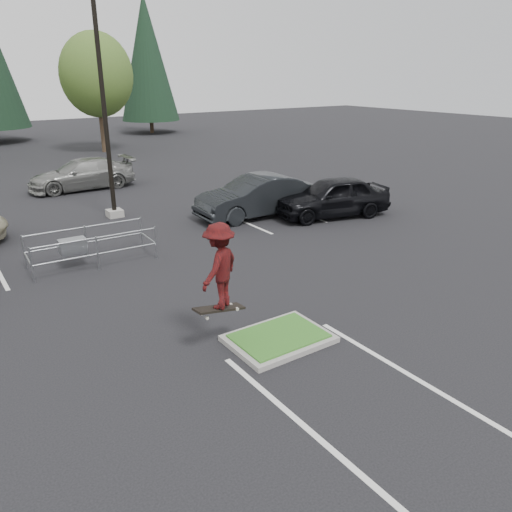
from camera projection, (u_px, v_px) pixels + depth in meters
ground at (279, 341)px, 11.12m from camera, size 120.00×120.00×0.00m
grass_median at (279, 338)px, 11.10m from camera, size 2.20×1.60×0.16m
stall_lines at (124, 271)px, 15.07m from camera, size 22.62×17.60×0.01m
light_pole at (103, 102)px, 19.09m from camera, size 0.70×0.60×10.12m
decid_c at (97, 78)px, 35.56m from camera, size 5.12×5.12×8.38m
conif_c at (147, 58)px, 46.73m from camera, size 5.50×5.50×12.50m
cart_corral at (77, 245)px, 15.21m from camera, size 3.80×1.48×1.06m
skateboarder at (218, 267)px, 10.24m from camera, size 1.37×1.20×2.03m
car_r_charc at (256, 196)px, 20.49m from camera, size 5.14×1.93×1.67m
car_r_black at (333, 197)px, 20.49m from camera, size 5.12×3.00×1.64m
car_far_silver at (82, 174)px, 25.30m from camera, size 5.24×2.14×1.52m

